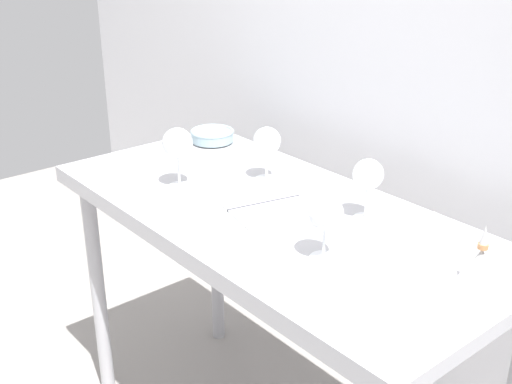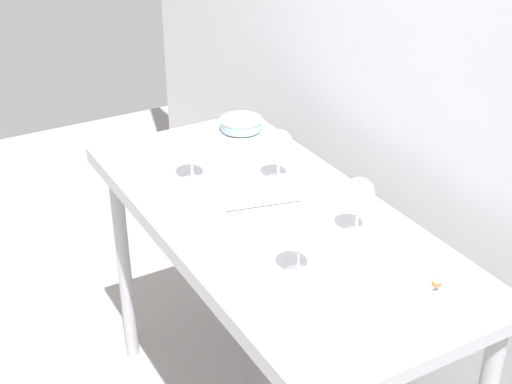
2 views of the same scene
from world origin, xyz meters
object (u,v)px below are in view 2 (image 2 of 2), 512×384
wine_glass_near_right (299,234)px  tasting_sheet_upper (402,257)px  wine_glass_near_left (191,142)px  wine_glass_far_right (359,194)px  open_notebook (265,207)px  decanter_funnel (434,300)px  wine_glass_far_left (279,145)px  tasting_bowl (241,124)px

wine_glass_near_right → tasting_sheet_upper: 0.31m
wine_glass_near_left → tasting_sheet_upper: (0.66, 0.29, -0.13)m
wine_glass_far_right → open_notebook: (-0.24, -0.15, -0.12)m
wine_glass_near_left → decanter_funnel: size_ratio=1.25×
wine_glass_far_right → wine_glass_near_right: size_ratio=1.03×
decanter_funnel → open_notebook: bearing=-172.3°
wine_glass_far_right → tasting_sheet_upper: wine_glass_far_right is taller
wine_glass_near_left → tasting_sheet_upper: size_ratio=0.73×
wine_glass_near_left → open_notebook: wine_glass_near_left is taller
wine_glass_far_left → tasting_bowl: bearing=168.4°
wine_glass_far_left → wine_glass_near_right: bearing=-25.6°
wine_glass_near_right → wine_glass_near_left: 0.59m
wine_glass_far_right → tasting_sheet_upper: (0.16, 0.03, -0.12)m
wine_glass_near_left → open_notebook: 0.31m
wine_glass_near_left → tasting_sheet_upper: 0.74m
wine_glass_near_right → wine_glass_far_left: bearing=154.4°
wine_glass_far_left → decanter_funnel: size_ratio=1.14×
wine_glass_far_left → tasting_sheet_upper: bearing=5.9°
wine_glass_near_right → tasting_sheet_upper: bearing=75.1°
wine_glass_far_right → tasting_sheet_upper: size_ratio=0.67×
wine_glass_near_left → decanter_funnel: 0.92m
wine_glass_far_right → wine_glass_far_left: bearing=-176.5°
wine_glass_far_left → tasting_bowl: size_ratio=1.08×
open_notebook → tasting_bowl: bearing=171.9°
wine_glass_far_left → wine_glass_near_left: bearing=-117.9°
wine_glass_near_right → tasting_sheet_upper: (0.07, 0.28, -0.11)m
wine_glass_near_right → tasting_bowl: (-0.86, 0.30, -0.09)m
wine_glass_far_left → tasting_sheet_upper: (0.54, 0.06, -0.12)m
wine_glass_far_right → wine_glass_far_left: 0.38m
tasting_bowl → decanter_funnel: size_ratio=1.06×
open_notebook → decanter_funnel: size_ratio=2.46×
decanter_funnel → wine_glass_near_left: bearing=-167.8°
tasting_sheet_upper → tasting_bowl: bearing=-170.5°
tasting_sheet_upper → tasting_bowl: 0.93m
wine_glass_far_right → decanter_funnel: size_ratio=1.15×
tasting_bowl → wine_glass_far_left: bearing=-11.6°
wine_glass_far_left → open_notebook: (0.14, -0.13, -0.12)m
open_notebook → decanter_funnel: (0.62, 0.08, 0.04)m
wine_glass_near_left → open_notebook: bearing=22.1°
wine_glass_near_right → tasting_bowl: size_ratio=1.05×
open_notebook → decanter_funnel: 0.63m
tasting_sheet_upper → decanter_funnel: size_ratio=1.72×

